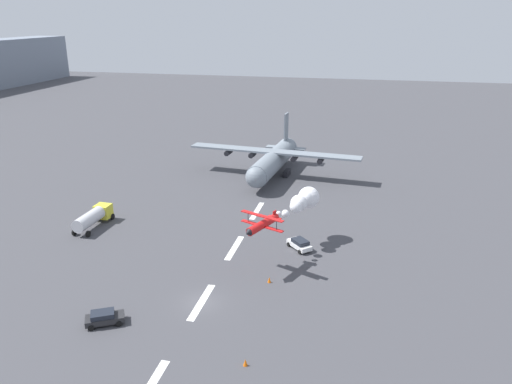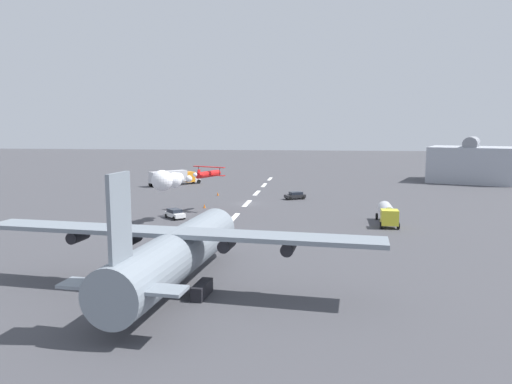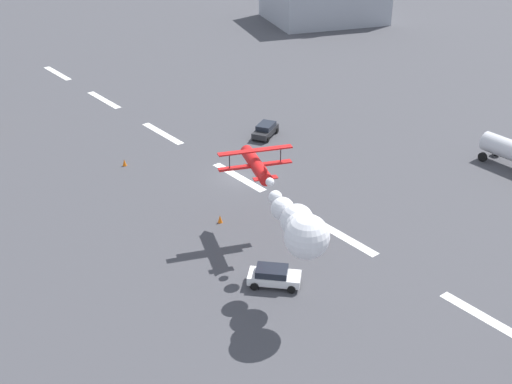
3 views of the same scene
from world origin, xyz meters
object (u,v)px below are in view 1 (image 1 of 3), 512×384
cargo_transport_plane (272,161)px  fuel_tanker_truck (93,217)px  followme_car_yellow (300,244)px  stunt_biplane_red (300,203)px  traffic_cone_far (269,280)px  traffic_cone_near (245,362)px  airport_staff_sedan (104,318)px

cargo_transport_plane → fuel_tanker_truck: size_ratio=4.27×
fuel_tanker_truck → followme_car_yellow: fuel_tanker_truck is taller
stunt_biplane_red → followme_car_yellow: bearing=-167.5°
fuel_tanker_truck → traffic_cone_far: (-10.72, -30.81, -1.36)m
traffic_cone_far → stunt_biplane_red: bearing=-9.4°
stunt_biplane_red → fuel_tanker_truck: 33.18m
traffic_cone_near → stunt_biplane_red: bearing=-2.3°
traffic_cone_near → traffic_cone_far: same height
airport_staff_sedan → traffic_cone_near: airport_staff_sedan is taller
fuel_tanker_truck → airport_staff_sedan: bearing=-147.6°
cargo_transport_plane → stunt_biplane_red: (-30.03, -10.02, 3.01)m
cargo_transport_plane → fuel_tanker_truck: bearing=144.0°
stunt_biplane_red → airport_staff_sedan: 31.16m
fuel_tanker_truck → traffic_cone_near: fuel_tanker_truck is taller
stunt_biplane_red → traffic_cone_near: bearing=177.7°
traffic_cone_near → cargo_transport_plane: bearing=8.7°
cargo_transport_plane → followme_car_yellow: size_ratio=8.65×
airport_staff_sedan → followme_car_yellow: bearing=-38.3°
stunt_biplane_red → fuel_tanker_truck: bearing=92.3°
airport_staff_sedan → traffic_cone_far: airport_staff_sedan is taller
fuel_tanker_truck → traffic_cone_far: bearing=-109.2°
followme_car_yellow → airport_staff_sedan: bearing=141.7°
fuel_tanker_truck → followme_car_yellow: bearing=-90.7°
followme_car_yellow → airport_staff_sedan: (-23.14, 18.26, 0.00)m
cargo_transport_plane → followme_car_yellow: cargo_transport_plane is taller
followme_car_yellow → traffic_cone_near: size_ratio=5.60×
followme_car_yellow → fuel_tanker_truck: bearing=89.3°
cargo_transport_plane → fuel_tanker_truck: 38.79m
cargo_transport_plane → traffic_cone_far: size_ratio=48.43×
stunt_biplane_red → cargo_transport_plane: bearing=18.5°
stunt_biplane_red → traffic_cone_near: (-28.06, 1.10, -6.17)m
fuel_tanker_truck → followme_car_yellow: (-0.41, -33.18, -0.92)m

